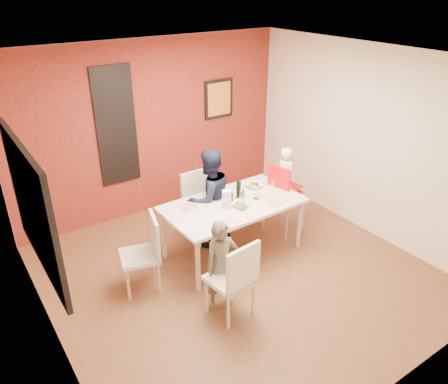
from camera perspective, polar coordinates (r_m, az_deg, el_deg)
ground at (r=5.79m, az=1.70°, el=-10.45°), size 4.50×4.50×0.00m
ceiling at (r=4.70m, az=2.16°, el=16.91°), size 4.50×4.50×0.02m
wall_back at (r=6.92m, az=-9.25°, el=8.18°), size 4.50×0.02×2.70m
wall_front at (r=3.78m, az=22.75°, el=-10.17°), size 4.50×0.02×2.70m
wall_left at (r=4.32m, az=-23.10°, el=-5.40°), size 0.02×4.50×2.70m
wall_right at (r=6.59m, az=18.01°, el=6.30°), size 0.02×4.50×2.70m
brick_accent_wall at (r=6.90m, az=-9.18°, el=8.14°), size 4.50×0.02×2.70m
picture_window_frame at (r=4.41m, az=-23.78°, el=-1.90°), size 0.05×1.70×1.30m
picture_window_pane at (r=4.41m, az=-23.59°, el=-1.85°), size 0.02×1.55×1.15m
glassblock_strip at (r=6.62m, az=-13.91°, el=8.29°), size 0.55×0.03×1.70m
glassblock_surround at (r=6.62m, az=-13.90°, el=8.28°), size 0.60×0.03×1.76m
art_print_frame at (r=7.37m, az=-0.70°, el=12.07°), size 0.54×0.03×0.64m
art_print_canvas at (r=7.35m, az=-0.63°, el=12.05°), size 0.44×0.01×0.54m
dining_table at (r=5.83m, az=1.20°, el=-2.04°), size 1.86×1.06×0.77m
chair_near at (r=4.81m, az=1.50°, el=-11.01°), size 0.50×0.50×0.98m
chair_far at (r=6.28m, az=-3.15°, el=-1.28°), size 0.47×0.47×1.00m
chair_left at (r=5.34m, az=-10.12°, el=-7.37°), size 0.55×0.55×0.96m
high_chair at (r=6.40m, az=7.73°, el=0.02°), size 0.54×0.54×1.09m
child_near at (r=4.97m, az=-0.28°, el=-9.60°), size 0.43×0.31×1.10m
child_far at (r=6.02m, az=-1.93°, el=-0.85°), size 0.73×0.59×1.43m
toddler at (r=6.29m, az=8.05°, el=2.83°), size 0.26×0.36×0.69m
plate_near_left at (r=5.34m, az=0.70°, el=-3.97°), size 0.26×0.26×0.01m
plate_far_mid at (r=6.04m, az=-0.83°, el=-0.15°), size 0.25×0.25×0.01m
plate_near_right at (r=5.87m, az=6.88°, el=-1.19°), size 0.25×0.25×0.01m
plate_far_left at (r=5.70m, az=-4.69°, el=-1.95°), size 0.24×0.24×0.01m
salad_bowl_a at (r=5.71m, az=2.17°, el=-1.63°), size 0.26×0.26×0.05m
salad_bowl_b at (r=6.23m, az=3.88°, el=0.87°), size 0.26×0.26×0.06m
wine_bottle at (r=5.88m, az=1.91°, el=0.34°), size 0.07×0.07×0.25m
wine_glass_a at (r=5.58m, az=2.36°, el=-1.47°), size 0.07×0.07×0.20m
wine_glass_b at (r=5.88m, az=4.21°, el=0.09°), size 0.08×0.08×0.21m
paper_towel_roll at (r=5.62m, az=0.30°, el=-0.95°), size 0.11×0.11×0.25m
condiment_red at (r=5.88m, az=2.50°, el=-0.28°), size 0.03×0.03×0.13m
condiment_green at (r=5.80m, az=2.23°, el=-0.58°), size 0.04×0.04×0.15m
condiment_brown at (r=5.79m, az=1.09°, el=-0.69°), size 0.04×0.04×0.14m
sippy_cup at (r=6.29m, az=6.49°, el=1.24°), size 0.06×0.06×0.10m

